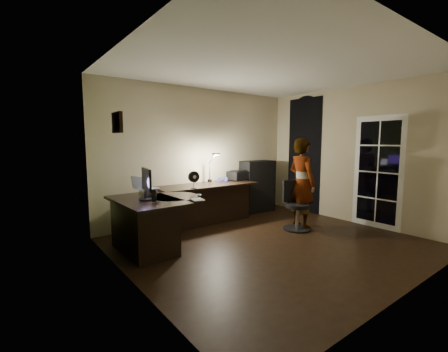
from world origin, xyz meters
TOP-DOWN VIEW (x-y plane):
  - floor at (0.00, 0.00)m, footprint 4.50×4.00m
  - ceiling at (0.00, 0.00)m, footprint 4.50×4.00m
  - wall_back at (0.00, 2.00)m, footprint 4.50×0.01m
  - wall_front at (0.00, -2.00)m, footprint 4.50×0.01m
  - wall_left at (-2.25, 0.00)m, footprint 0.01×4.00m
  - wall_right at (2.25, 0.00)m, footprint 0.01×4.00m
  - green_wall_overlay at (-2.24, 0.00)m, footprint 0.00×4.00m
  - arched_doorway at (2.24, 1.15)m, footprint 0.01×0.90m
  - french_door at (2.24, -0.55)m, footprint 0.02×0.92m
  - framed_picture at (-2.22, 0.45)m, footprint 0.04×0.30m
  - desk_left at (-1.69, 0.90)m, footprint 0.86×1.36m
  - desk_right at (-0.14, 1.63)m, footprint 2.09×0.78m
  - cabinet at (1.38, 1.78)m, footprint 0.81×0.44m
  - laptop_stand at (-1.56, 1.16)m, footprint 0.28×0.26m
  - laptop at (-1.56, 1.16)m, footprint 0.40×0.39m
  - monitor at (-1.74, 0.82)m, footprint 0.19×0.50m
  - mouse at (-0.99, 0.58)m, footprint 0.07×0.10m
  - phone at (-1.68, 0.59)m, footprint 0.09×0.14m
  - pen at (-1.58, 0.43)m, footprint 0.03×0.14m
  - speaker at (-1.70, 0.61)m, footprint 0.07×0.07m
  - notepad at (-1.16, 0.35)m, footprint 0.21×0.25m
  - desk_fan at (-0.67, 1.26)m, footprint 0.21×0.13m
  - headphones at (0.31, 1.71)m, footprint 0.23×0.16m
  - printer at (0.81, 1.78)m, footprint 0.46×0.36m
  - desk_lamp at (0.03, 1.77)m, footprint 0.17×0.30m
  - office_chair at (0.93, 0.24)m, footprint 0.61×0.61m
  - person at (1.13, 0.31)m, footprint 0.48×0.65m

SIDE VIEW (x-z plane):
  - floor at x=0.00m, z-range -0.01..0.00m
  - desk_left at x=-1.69m, z-range 0.00..0.78m
  - desk_right at x=-0.14m, z-range 0.00..0.78m
  - office_chair at x=0.93m, z-range 0.00..0.90m
  - cabinet at x=1.38m, z-range 0.00..1.18m
  - phone at x=-1.68m, z-range 0.79..0.80m
  - pen at x=-1.58m, z-range 0.79..0.80m
  - notepad at x=-1.16m, z-range 0.79..0.80m
  - mouse at x=-0.99m, z-range 0.79..0.83m
  - laptop_stand at x=-1.56m, z-range 0.79..0.88m
  - headphones at x=0.31m, z-range 0.79..0.89m
  - person at x=1.13m, z-range 0.00..1.69m
  - speaker at x=-1.70m, z-range 0.79..0.96m
  - printer at x=0.81m, z-range 0.79..0.99m
  - desk_fan at x=-0.67m, z-range 0.79..1.10m
  - monitor at x=-1.74m, z-range 0.79..1.12m
  - laptop at x=-1.56m, z-range 0.88..1.09m
  - french_door at x=2.24m, z-range 0.00..2.10m
  - desk_lamp at x=0.03m, z-range 0.79..1.43m
  - arched_doorway at x=2.24m, z-range 0.00..2.60m
  - wall_back at x=0.00m, z-range 0.00..2.70m
  - wall_front at x=0.00m, z-range 0.00..2.70m
  - wall_left at x=-2.25m, z-range 0.00..2.70m
  - wall_right at x=2.25m, z-range 0.00..2.70m
  - green_wall_overlay at x=-2.24m, z-range 0.00..2.70m
  - framed_picture at x=-2.22m, z-range 1.73..1.98m
  - ceiling at x=0.00m, z-range 2.70..2.71m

